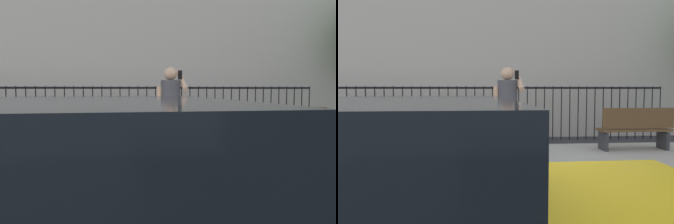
# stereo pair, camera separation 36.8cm
# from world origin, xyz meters

# --- Properties ---
(sidewalk) EXTENTS (28.00, 4.40, 0.15)m
(sidewalk) POSITION_xyz_m (0.00, 2.20, 0.07)
(sidewalk) COLOR #B2ADA3
(sidewalk) RESTS_ON ground
(iron_fence) EXTENTS (12.03, 0.04, 1.60)m
(iron_fence) POSITION_xyz_m (0.00, 5.90, 1.02)
(iron_fence) COLOR black
(iron_fence) RESTS_ON ground
(pedestrian_on_phone) EXTENTS (0.68, 0.51, 1.73)m
(pedestrian_on_phone) POSITION_xyz_m (0.98, 2.16, 1.16)
(pedestrian_on_phone) COLOR tan
(pedestrian_on_phone) RESTS_ON sidewalk
(street_bench) EXTENTS (1.60, 0.45, 0.95)m
(street_bench) POSITION_xyz_m (3.97, 3.46, 0.65)
(street_bench) COLOR brown
(street_bench) RESTS_ON sidewalk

